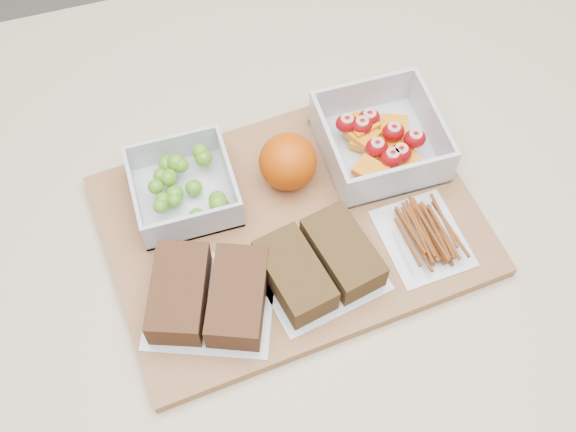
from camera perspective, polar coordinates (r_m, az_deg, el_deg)
The scene contains 9 objects.
ground at distance 1.69m, azimuth 0.76°, elevation -16.33°, with size 4.00×4.00×0.00m, color gray.
counter at distance 1.26m, azimuth 1.00°, elevation -11.44°, with size 1.20×0.90×0.90m, color beige.
cutting_board at distance 0.84m, azimuth 0.33°, elevation -0.74°, with size 0.42×0.30×0.02m, color #99683F.
grape_container at distance 0.84m, azimuth -8.20°, elevation 2.32°, with size 0.11×0.11×0.05m.
fruit_container at distance 0.87m, azimuth 7.27°, elevation 5.93°, with size 0.14×0.14×0.06m.
orange at distance 0.84m, azimuth -0.01°, elevation 4.31°, with size 0.07×0.07×0.07m, color #C54804.
sandwich_bag_left at distance 0.77m, azimuth -6.30°, elevation -6.24°, with size 0.17×0.16×0.04m.
sandwich_bag_center at distance 0.79m, azimuth 2.46°, elevation -3.83°, with size 0.15×0.14×0.04m.
pretzel_bag at distance 0.83m, azimuth 10.70°, elevation -1.40°, with size 0.10×0.11×0.02m.
Camera 1 is at (-0.14, -0.38, 1.64)m, focal length 45.00 mm.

